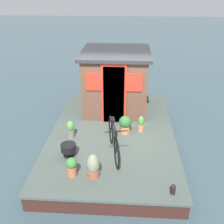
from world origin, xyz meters
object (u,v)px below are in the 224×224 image
bicycle (113,139)px  potted_plant_rosemary (141,124)px  potted_plant_thyme (125,124)px  charcoal_grill (68,148)px  mooring_bollard (173,189)px  houseboat_cabin (116,80)px  potted_plant_ivy (72,166)px  potted_plant_sage (93,166)px  potted_plant_lavender (71,129)px

bicycle → potted_plant_rosemary: (1.11, -0.70, -0.18)m
potted_plant_thyme → charcoal_grill: size_ratio=1.39×
bicycle → mooring_bollard: 1.85m
charcoal_grill → potted_plant_thyme: bearing=-48.2°
houseboat_cabin → potted_plant_ivy: size_ratio=4.89×
potted_plant_rosemary → mooring_bollard: bearing=-167.0°
potted_plant_thyme → charcoal_grill: (-1.18, 1.32, -0.06)m
potted_plant_ivy → charcoal_grill: (0.71, 0.22, -0.01)m
houseboat_cabin → potted_plant_sage: 3.58m
houseboat_cabin → mooring_bollard: 4.24m
potted_plant_lavender → charcoal_grill: size_ratio=1.33×
potted_plant_ivy → mooring_bollard: bearing=-101.4°
houseboat_cabin → potted_plant_lavender: bearing=150.6°
houseboat_cabin → potted_plant_rosemary: bearing=-152.2°
potted_plant_lavender → potted_plant_thyme: size_ratio=0.95×
potted_plant_thyme → mooring_bollard: (-2.31, -1.00, -0.16)m
bicycle → potted_plant_sage: (-0.90, 0.38, -0.14)m
potted_plant_sage → mooring_bollard: potted_plant_sage is taller
potted_plant_lavender → potted_plant_thyme: 1.48m
mooring_bollard → houseboat_cabin: bearing=18.9°
potted_plant_rosemary → mooring_bollard: potted_plant_rosemary is taller
potted_plant_thyme → potted_plant_sage: 1.99m
potted_plant_rosemary → potted_plant_thyme: bearing=106.7°
houseboat_cabin → bicycle: (-2.60, -0.09, -0.55)m
bicycle → charcoal_grill: size_ratio=4.72×
potted_plant_sage → charcoal_grill: bearing=44.2°
potted_plant_rosemary → mooring_bollard: 2.51m
potted_plant_lavender → potted_plant_thyme: (0.33, -1.45, 0.04)m
houseboat_cabin → potted_plant_ivy: (-3.51, 0.75, -0.72)m
potted_plant_lavender → mooring_bollard: 3.15m
charcoal_grill → potted_plant_lavender: bearing=8.3°
potted_plant_rosemary → potted_plant_lavender: bearing=103.6°
potted_plant_sage → mooring_bollard: 1.70m
houseboat_cabin → potted_plant_ivy: houseboat_cabin is taller
bicycle → potted_plant_rosemary: size_ratio=3.73×
potted_plant_thyme → mooring_bollard: bearing=-156.7°
potted_plant_lavender → potted_plant_sage: bearing=-152.7°
houseboat_cabin → potted_plant_thyme: (-1.62, -0.35, -0.68)m
potted_plant_rosemary → potted_plant_sage: bearing=151.9°
houseboat_cabin → potted_plant_ivy: 3.66m
mooring_bollard → potted_plant_ivy: bearing=78.6°
houseboat_cabin → potted_plant_sage: bearing=175.3°
bicycle → charcoal_grill: bearing=100.6°
bicycle → potted_plant_ivy: bicycle is taller
potted_plant_rosemary → bicycle: bearing=148.0°
potted_plant_ivy → charcoal_grill: 0.74m
houseboat_cabin → bicycle: bearing=-178.0°
potted_plant_thyme → potted_plant_sage: (-1.88, 0.64, -0.02)m
bicycle → potted_plant_ivy: (-0.90, 0.84, -0.16)m
houseboat_cabin → charcoal_grill: houseboat_cabin is taller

